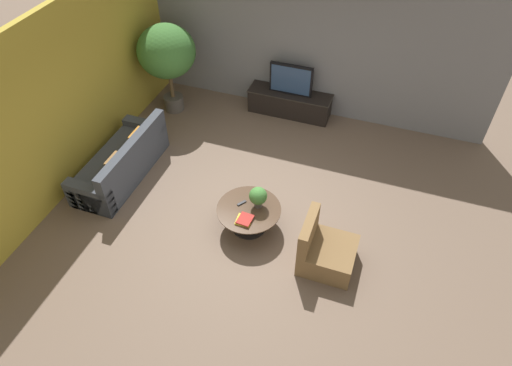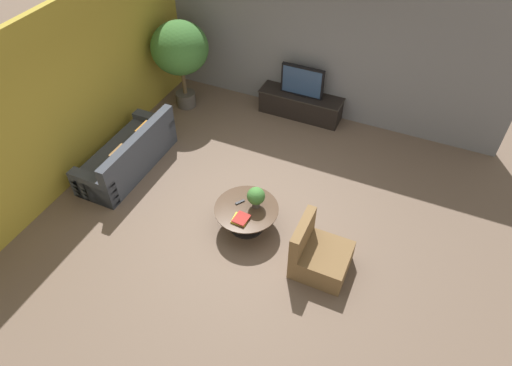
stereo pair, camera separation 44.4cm
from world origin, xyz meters
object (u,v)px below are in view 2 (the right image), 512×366
Objects in this scene: media_console at (300,105)px; potted_palm_tall at (180,50)px; couch_by_wall at (129,156)px; coffee_table at (247,214)px; television at (302,81)px; potted_plant_tabletop at (256,196)px; armchair_wicker at (318,256)px.

potted_palm_tall reaches higher than media_console.
couch_by_wall reaches higher than media_console.
coffee_table is 2.62m from couch_by_wall.
media_console is at bearing 90.00° from television.
couch_by_wall reaches higher than coffee_table.
television is 3.20m from potted_plant_tabletop.
potted_palm_tall reaches higher than coffee_table.
media_console is 4.73× the size of potted_plant_tabletop.
couch_by_wall is 3.96m from armchair_wicker.
potted_palm_tall reaches higher than television.
couch_by_wall is 2.41× the size of armchair_wicker.
coffee_table is 0.38m from potted_plant_tabletop.
couch_by_wall is at bearing -128.64° from television.
armchair_wicker is 2.33× the size of potted_plant_tabletop.
television reaches higher than media_console.
potted_plant_tabletop is (2.80, -2.50, -0.67)m from potted_palm_tall.
potted_palm_tall is (-4.00, 2.90, 1.04)m from armchair_wicker.
armchair_wicker is at bearing -36.01° from potted_palm_tall.
television is 3.96m from armchair_wicker.
couch_by_wall is 2.74m from potted_plant_tabletop.
armchair_wicker is 0.46× the size of potted_palm_tall.
armchair_wicker is at bearing 79.69° from couch_by_wall.
couch_by_wall is at bearing -87.46° from potted_palm_tall.
television is 3.71m from couch_by_wall.
media_console is at bearing 97.39° from potted_plant_tabletop.
media_console is at bearing 95.13° from coffee_table.
media_console reaches higher than coffee_table.
couch_by_wall is (-2.59, 0.42, -0.02)m from coffee_table.
television reaches higher than potted_plant_tabletop.
potted_plant_tabletop is (0.12, 0.11, 0.34)m from coffee_table.
armchair_wicker reaches higher than potted_plant_tabletop.
media_console is 2.03× the size of armchair_wicker.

